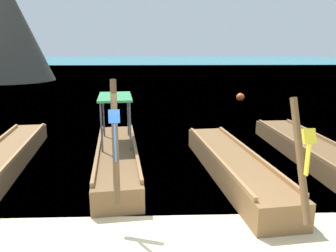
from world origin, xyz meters
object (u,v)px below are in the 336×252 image
(longtail_boat_blue_ribbon, at_px, (117,157))
(karst_rock, at_px, (3,26))
(mooring_buoy_near, at_px, (240,97))
(longtail_boat_pink_ribbon, at_px, (3,161))
(longtail_boat_orange_ribbon, at_px, (313,152))
(longtail_boat_yellow_ribbon, at_px, (232,165))

(longtail_boat_blue_ribbon, xyz_separation_m, karst_rock, (-14.20, 25.69, 5.03))
(karst_rock, relative_size, mooring_buoy_near, 21.51)
(longtail_boat_pink_ribbon, xyz_separation_m, longtail_boat_orange_ribbon, (8.93, 0.48, 0.00))
(karst_rock, height_order, mooring_buoy_near, karst_rock)
(longtail_boat_orange_ribbon, relative_size, mooring_buoy_near, 13.63)
(longtail_boat_pink_ribbon, relative_size, karst_rock, 0.68)
(longtail_boat_blue_ribbon, height_order, mooring_buoy_near, longtail_boat_blue_ribbon)
(longtail_boat_yellow_ribbon, bearing_deg, longtail_boat_blue_ribbon, 167.42)
(longtail_boat_pink_ribbon, distance_m, longtail_boat_orange_ribbon, 8.95)
(longtail_boat_pink_ribbon, distance_m, mooring_buoy_near, 15.10)
(longtail_boat_blue_ribbon, xyz_separation_m, longtail_boat_yellow_ribbon, (3.10, -0.69, -0.04))
(longtail_boat_pink_ribbon, height_order, longtail_boat_yellow_ribbon, longtail_boat_pink_ribbon)
(longtail_boat_pink_ribbon, bearing_deg, karst_rock, 113.28)
(longtail_boat_yellow_ribbon, height_order, mooring_buoy_near, longtail_boat_yellow_ribbon)
(longtail_boat_yellow_ribbon, distance_m, mooring_buoy_near, 12.79)
(longtail_boat_orange_ribbon, bearing_deg, karst_rock, 128.39)
(mooring_buoy_near, bearing_deg, karst_rock, 145.77)
(longtail_boat_pink_ribbon, bearing_deg, longtail_boat_orange_ribbon, 3.09)
(longtail_boat_yellow_ribbon, relative_size, karst_rock, 0.58)
(longtail_boat_orange_ribbon, distance_m, karst_rock, 32.60)
(longtail_boat_orange_ribbon, bearing_deg, longtail_boat_pink_ribbon, -176.91)
(karst_rock, bearing_deg, longtail_boat_blue_ribbon, -61.07)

